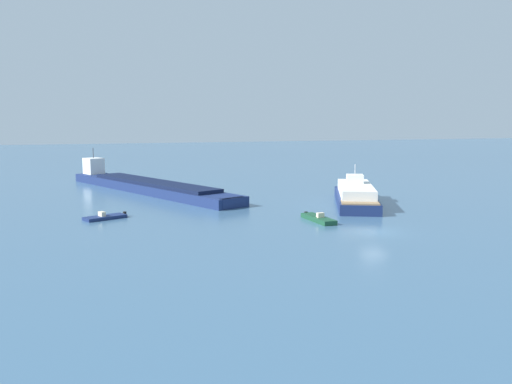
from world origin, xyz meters
name	(u,v)px	position (x,y,z in m)	size (l,w,h in m)	color
ground_plane	(374,232)	(0.00, 0.00, 0.00)	(400.00, 400.00, 0.00)	#3D607F
cargo_barge	(145,185)	(-18.08, 37.19, 0.95)	(21.13, 39.96, 5.91)	navy
fishing_skiff	(318,219)	(-2.90, 6.81, 0.27)	(1.85, 6.03, 0.99)	#19472D
white_riverboat	(356,195)	(6.37, 15.81, 1.22)	(11.48, 17.96, 5.08)	navy
small_motorboat	(105,217)	(-24.95, 15.17, 0.21)	(4.91, 3.53, 0.86)	navy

